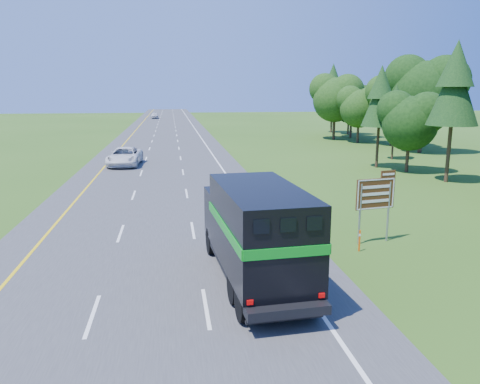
{
  "coord_description": "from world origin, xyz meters",
  "views": [
    {
      "loc": [
        0.84,
        -12.39,
        7.1
      ],
      "look_at": [
        4.64,
        13.24,
        1.5
      ],
      "focal_mm": 35.0,
      "sensor_mm": 36.0,
      "label": 1
    }
  ],
  "objects": [
    {
      "name": "horse_truck",
      "position": [
        3.84,
        3.94,
        2.06
      ],
      "size": [
        3.22,
        8.7,
        3.78
      ],
      "rotation": [
        0.0,
        0.0,
        0.07
      ],
      "color": "black",
      "rests_on": "road"
    },
    {
      "name": "tree_wall_right",
      "position": [
        26.0,
        30.0,
        6.0
      ],
      "size": [
        16.0,
        100.0,
        12.0
      ],
      "primitive_type": null,
      "color": "black",
      "rests_on": "ground"
    },
    {
      "name": "far_car",
      "position": [
        -3.18,
        113.92,
        0.85
      ],
      "size": [
        2.18,
        4.83,
        1.61
      ],
      "primitive_type": "imported",
      "rotation": [
        0.0,
        0.0,
        0.06
      ],
      "color": "silver",
      "rests_on": "road"
    },
    {
      "name": "ground",
      "position": [
        0.0,
        0.0,
        0.0
      ],
      "size": [
        300.0,
        300.0,
        0.0
      ],
      "primitive_type": "plane",
      "color": "#2B4F15",
      "rests_on": "ground"
    },
    {
      "name": "delineator",
      "position": [
        9.12,
        6.73,
        0.54
      ],
      "size": [
        0.08,
        0.05,
        1.0
      ],
      "color": "#FF540D",
      "rests_on": "ground"
    },
    {
      "name": "exit_sign",
      "position": [
        10.31,
        7.86,
        2.25
      ],
      "size": [
        2.03,
        0.4,
        3.47
      ],
      "rotation": [
        0.0,
        0.0,
        0.17
      ],
      "color": "gray",
      "rests_on": "ground"
    },
    {
      "name": "lane_markings",
      "position": [
        0.0,
        50.0,
        0.04
      ],
      "size": [
        11.15,
        260.0,
        0.01
      ],
      "color": "yellow",
      "rests_on": "road"
    },
    {
      "name": "white_suv",
      "position": [
        -3.62,
        33.75,
        0.91
      ],
      "size": [
        3.31,
        6.44,
        1.74
      ],
      "primitive_type": "imported",
      "rotation": [
        0.0,
        0.0,
        -0.07
      ],
      "color": "silver",
      "rests_on": "road"
    },
    {
      "name": "road",
      "position": [
        0.0,
        50.0,
        0.02
      ],
      "size": [
        15.0,
        260.0,
        0.04
      ],
      "primitive_type": "cube",
      "color": "#38383A",
      "rests_on": "ground"
    }
  ]
}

